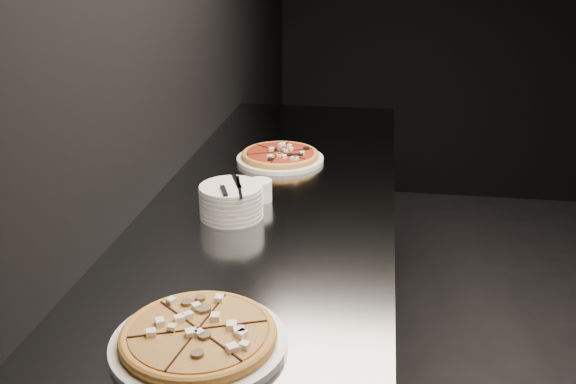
# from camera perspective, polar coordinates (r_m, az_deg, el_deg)

# --- Properties ---
(wall_left) EXTENTS (0.02, 5.00, 2.80)m
(wall_left) POSITION_cam_1_polar(r_m,az_deg,el_deg) (1.92, -12.84, 13.01)
(wall_left) COLOR black
(wall_left) RESTS_ON floor
(counter) EXTENTS (0.74, 2.44, 0.92)m
(counter) POSITION_cam_1_polar(r_m,az_deg,el_deg) (2.17, -1.34, -12.27)
(counter) COLOR slate
(counter) RESTS_ON floor
(pizza_mushroom) EXTENTS (0.40, 0.40, 0.04)m
(pizza_mushroom) POSITION_cam_1_polar(r_m,az_deg,el_deg) (1.30, -7.94, -12.67)
(pizza_mushroom) COLOR white
(pizza_mushroom) RESTS_ON counter
(pizza_tomato) EXTENTS (0.37, 0.37, 0.04)m
(pizza_tomato) POSITION_cam_1_polar(r_m,az_deg,el_deg) (2.31, -0.70, 3.22)
(pizza_tomato) COLOR white
(pizza_tomato) RESTS_ON counter
(plate_stack) EXTENTS (0.18, 0.18, 0.09)m
(plate_stack) POSITION_cam_1_polar(r_m,az_deg,el_deg) (1.85, -5.07, -0.81)
(plate_stack) COLOR white
(plate_stack) RESTS_ON counter
(cutlery) EXTENTS (0.06, 0.19, 0.01)m
(cutlery) POSITION_cam_1_polar(r_m,az_deg,el_deg) (1.82, -5.00, 0.46)
(cutlery) COLOR silver
(cutlery) RESTS_ON plate_stack
(ramekin) EXTENTS (0.07, 0.07, 0.06)m
(ramekin) POSITION_cam_1_polar(r_m,az_deg,el_deg) (1.96, -2.52, 0.20)
(ramekin) COLOR white
(ramekin) RESTS_ON counter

